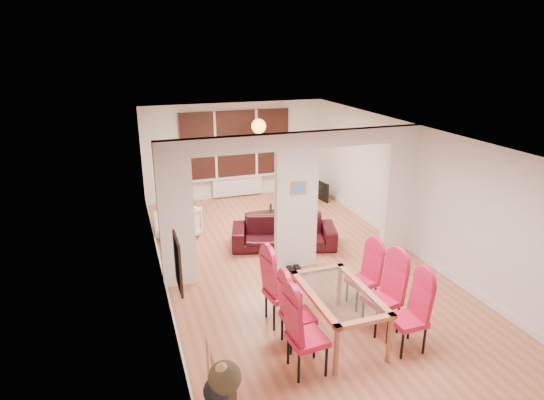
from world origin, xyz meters
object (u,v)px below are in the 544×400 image
armchair (179,224)px  person (186,195)px  dining_table (338,314)px  bowl (270,212)px  dining_chair_rc (362,277)px  coffee_table (274,218)px  dining_chair_ra (408,315)px  dining_chair_la (308,333)px  sofa (284,232)px  dining_chair_rb (382,295)px  bottle (271,208)px  dining_chair_lb (298,312)px  television (316,190)px  dining_chair_lc (282,288)px

armchair → person: size_ratio=0.48×
dining_table → bowl: dining_table is taller
dining_chair_rc → coffee_table: dining_chair_rc is taller
dining_chair_ra → armchair: bearing=116.6°
dining_chair_la → sofa: size_ratio=0.53×
armchair → person: bearing=111.6°
dining_chair_ra → dining_chair_rb: bearing=98.3°
dining_chair_rb → armchair: 4.95m
bowl → dining_chair_la: bearing=-103.2°
dining_chair_la → bottle: (1.19, 5.04, -0.19)m
dining_chair_lb → bowl: bearing=74.6°
person → bottle: bearing=60.1°
dining_chair_la → armchair: dining_chair_la is taller
bottle → dining_chair_la: bearing=-103.3°
dining_chair_la → dining_chair_rb: size_ratio=1.01×
sofa → bowl: 1.35m
sofa → bowl: (0.14, 1.34, -0.03)m
sofa → armchair: (-2.04, 1.10, 0.03)m
sofa → person: size_ratio=1.35×
dining_table → dining_chair_rc: dining_chair_rc is taller
dining_chair_la → armchair: size_ratio=1.51×
dining_chair_la → bottle: bearing=71.3°
dining_chair_lb → armchair: 4.44m
dining_chair_la → armchair: 4.94m
sofa → television: bearing=70.4°
dining_table → dining_chair_la: 0.92m
dining_chair_ra → dining_chair_rb: 0.54m
bottle → bowl: bottle is taller
dining_chair_rc → sofa: bearing=84.4°
dining_table → dining_chair_lc: size_ratio=1.36×
dining_chair_ra → television: 6.55m
dining_table → bottle: size_ratio=6.22×
dining_chair_rc → bowl: (-0.26, 3.92, -0.23)m
sofa → coffee_table: bearing=96.5°
dining_chair_rb → bowl: dining_chair_rb is taller
bowl → coffee_table: bearing=-23.3°
dining_chair_lb → dining_chair_ra: 1.51m
dining_chair_rc → dining_table: bearing=-154.1°
sofa → bowl: size_ratio=10.54×
dining_chair_lc → person: person is taller
dining_chair_rc → armchair: dining_chair_rc is taller
dining_table → bottle: bearing=83.9°
dining_chair_la → dining_chair_lc: dining_chair_lc is taller
dining_table → dining_chair_rb: 0.72m
dining_chair_ra → armchair: dining_chair_ra is taller
dining_chair_la → person: size_ratio=0.72×
dining_chair_la → coffee_table: bearing=70.4°
person → bowl: 2.01m
dining_table → dining_chair_ra: size_ratio=1.45×
bottle → dining_chair_ra: bearing=-86.7°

